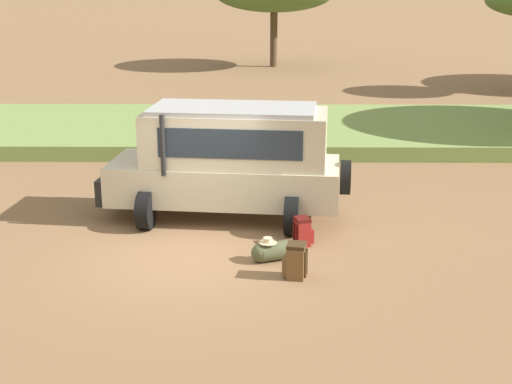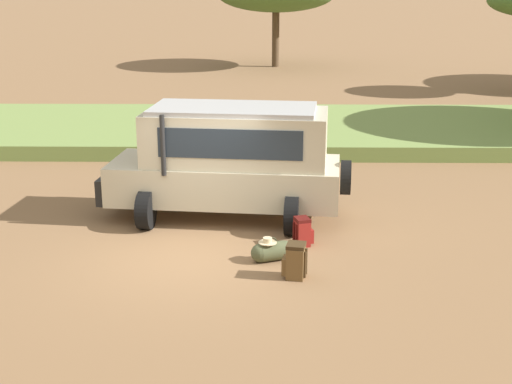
# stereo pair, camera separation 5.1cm
# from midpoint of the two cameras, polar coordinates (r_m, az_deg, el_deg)

# --- Properties ---
(ground_plane) EXTENTS (320.00, 320.00, 0.00)m
(ground_plane) POSITION_cam_midpoint_polar(r_m,az_deg,el_deg) (13.56, -4.96, -5.09)
(ground_plane) COLOR olive
(grass_bank) EXTENTS (120.00, 7.00, 0.44)m
(grass_bank) POSITION_cam_midpoint_polar(r_m,az_deg,el_deg) (23.59, -2.52, 5.05)
(grass_bank) COLOR olive
(grass_bank) RESTS_ON ground_plane
(safari_vehicle) EXTENTS (5.44, 3.07, 2.44)m
(safari_vehicle) POSITION_cam_midpoint_polar(r_m,az_deg,el_deg) (15.29, -2.01, 2.63)
(safari_vehicle) COLOR beige
(safari_vehicle) RESTS_ON ground_plane
(backpack_beside_front_wheel) EXTENTS (0.46, 0.41, 0.63)m
(backpack_beside_front_wheel) POSITION_cam_midpoint_polar(r_m,az_deg,el_deg) (12.48, 3.27, -5.53)
(backpack_beside_front_wheel) COLOR brown
(backpack_beside_front_wheel) RESTS_ON ground_plane
(backpack_cluster_center) EXTENTS (0.42, 0.40, 0.56)m
(backpack_cluster_center) POSITION_cam_midpoint_polar(r_m,az_deg,el_deg) (13.96, 3.86, -3.20)
(backpack_cluster_center) COLOR maroon
(backpack_cluster_center) RESTS_ON ground_plane
(duffel_bag_low_black_case) EXTENTS (0.80, 0.52, 0.46)m
(duffel_bag_low_black_case) POSITION_cam_midpoint_polar(r_m,az_deg,el_deg) (13.23, 1.43, -4.74)
(duffel_bag_low_black_case) COLOR #4C5133
(duffel_bag_low_black_case) RESTS_ON ground_plane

